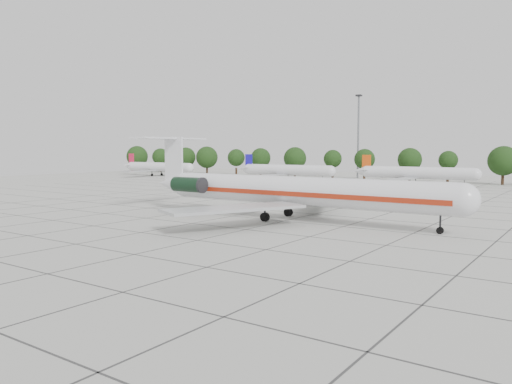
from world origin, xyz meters
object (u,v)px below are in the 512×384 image
main_airliner (282,190)px  bg_airliner_a (158,167)px  bg_airliner_c (416,173)px  bg_airliner_b (287,170)px  floodlight_mast (358,132)px

main_airliner → bg_airliner_a: size_ratio=1.61×
bg_airliner_c → bg_airliner_b: bearing=-173.5°
bg_airliner_a → bg_airliner_c: same height
bg_airliner_a → main_airliner: bearing=-36.1°
bg_airliner_a → bg_airliner_c: 83.80m
bg_airliner_a → floodlight_mast: (59.66, 26.19, 11.37)m
bg_airliner_b → floodlight_mast: bearing=62.8°
main_airliner → bg_airliner_a: main_airliner is taller
bg_airliner_a → floodlight_mast: size_ratio=1.11×
bg_airliner_b → bg_airliner_c: (35.54, 4.06, 0.00)m
bg_airliner_a → bg_airliner_b: (47.92, 3.36, 0.00)m
main_airliner → bg_airliner_a: (-88.48, 64.47, -0.86)m
bg_airliner_b → floodlight_mast: floodlight_mast is taller
main_airliner → floodlight_mast: 95.71m
bg_airliner_b → bg_airliner_c: 35.78m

